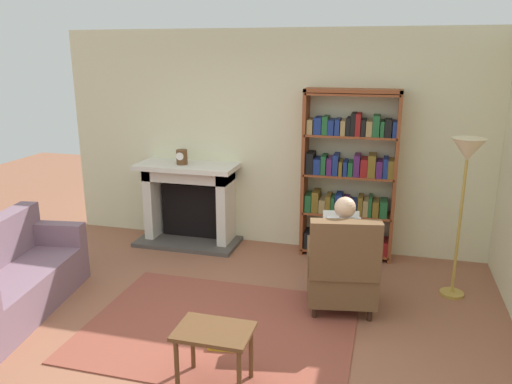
% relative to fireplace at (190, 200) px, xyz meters
% --- Properties ---
extents(ground, '(14.00, 14.00, 0.00)m').
position_rel_fireplace_xyz_m(ground, '(1.08, -2.30, -0.56)').
color(ground, '#945B42').
extents(back_wall, '(5.60, 0.10, 2.70)m').
position_rel_fireplace_xyz_m(back_wall, '(1.08, 0.25, 0.79)').
color(back_wall, beige).
rests_on(back_wall, ground).
extents(area_rug, '(2.40, 1.80, 0.01)m').
position_rel_fireplace_xyz_m(area_rug, '(1.08, -2.00, -0.56)').
color(area_rug, brown).
rests_on(area_rug, ground).
extents(fireplace, '(1.32, 0.64, 1.05)m').
position_rel_fireplace_xyz_m(fireplace, '(0.00, 0.00, 0.00)').
color(fireplace, '#4C4742').
rests_on(fireplace, ground).
extents(mantel_clock, '(0.14, 0.14, 0.19)m').
position_rel_fireplace_xyz_m(mantel_clock, '(-0.05, -0.10, 0.59)').
color(mantel_clock, brown).
rests_on(mantel_clock, fireplace).
extents(bookshelf, '(1.10, 0.32, 2.02)m').
position_rel_fireplace_xyz_m(bookshelf, '(2.02, 0.04, 0.42)').
color(bookshelf, brown).
rests_on(bookshelf, ground).
extents(armchair_reading, '(0.75, 0.72, 0.97)m').
position_rel_fireplace_xyz_m(armchair_reading, '(2.11, -1.38, -0.14)').
color(armchair_reading, '#331E14').
rests_on(armchair_reading, ground).
extents(seated_reader, '(0.42, 0.58, 1.14)m').
position_rel_fireplace_xyz_m(seated_reader, '(2.09, -1.27, 0.06)').
color(seated_reader, white).
rests_on(seated_reader, ground).
extents(sofa_floral, '(0.95, 1.78, 0.85)m').
position_rel_fireplace_xyz_m(sofa_floral, '(-0.96, -2.23, -0.24)').
color(sofa_floral, slate).
rests_on(sofa_floral, ground).
extents(side_table, '(0.56, 0.39, 0.47)m').
position_rel_fireplace_xyz_m(side_table, '(1.32, -2.78, -0.17)').
color(side_table, brown).
rests_on(side_table, ground).
extents(scattered_books, '(0.60, 0.51, 0.04)m').
position_rel_fireplace_xyz_m(scattered_books, '(1.07, -2.16, -0.53)').
color(scattered_books, gold).
rests_on(scattered_books, area_rug).
extents(floor_lamp, '(0.32, 0.32, 1.63)m').
position_rel_fireplace_xyz_m(floor_lamp, '(3.19, -0.76, 0.82)').
color(floor_lamp, '#B7933F').
rests_on(floor_lamp, ground).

